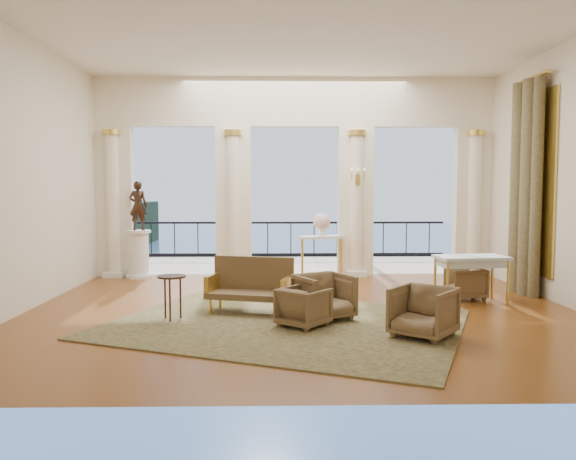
{
  "coord_description": "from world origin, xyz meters",
  "views": [
    {
      "loc": [
        -0.4,
        -9.04,
        2.01
      ],
      "look_at": [
        -0.22,
        0.6,
        1.29
      ],
      "focal_mm": 35.0,
      "sensor_mm": 36.0,
      "label": 1
    }
  ],
  "objects_px": {
    "pedestal": "(139,255)",
    "console_table": "(322,243)",
    "game_table": "(471,261)",
    "settee": "(251,285)",
    "armchair_d": "(304,305)",
    "armchair_a": "(324,294)",
    "armchair_b": "(423,310)",
    "armchair_c": "(465,282)",
    "side_table": "(172,282)",
    "statue": "(138,206)"
  },
  "relations": [
    {
      "from": "pedestal",
      "to": "console_table",
      "type": "bearing_deg",
      "value": 0.7
    },
    {
      "from": "game_table",
      "to": "settee",
      "type": "bearing_deg",
      "value": -176.2
    },
    {
      "from": "console_table",
      "to": "armchair_d",
      "type": "bearing_deg",
      "value": -117.02
    },
    {
      "from": "armchair_a",
      "to": "armchair_b",
      "type": "distance_m",
      "value": 1.64
    },
    {
      "from": "armchair_c",
      "to": "console_table",
      "type": "height_order",
      "value": "console_table"
    },
    {
      "from": "pedestal",
      "to": "console_table",
      "type": "xyz_separation_m",
      "value": [
        4.1,
        0.05,
        0.26
      ]
    },
    {
      "from": "console_table",
      "to": "side_table",
      "type": "height_order",
      "value": "console_table"
    },
    {
      "from": "settee",
      "to": "statue",
      "type": "height_order",
      "value": "statue"
    },
    {
      "from": "armchair_b",
      "to": "console_table",
      "type": "xyz_separation_m",
      "value": [
        -0.96,
        5.21,
        0.39
      ]
    },
    {
      "from": "pedestal",
      "to": "side_table",
      "type": "relative_size",
      "value": 1.56
    },
    {
      "from": "armchair_a",
      "to": "side_table",
      "type": "bearing_deg",
      "value": 153.88
    },
    {
      "from": "armchair_a",
      "to": "armchair_b",
      "type": "bearing_deg",
      "value": -67.6
    },
    {
      "from": "pedestal",
      "to": "armchair_c",
      "type": "bearing_deg",
      "value": -21.35
    },
    {
      "from": "armchair_d",
      "to": "armchair_c",
      "type": "bearing_deg",
      "value": -106.81
    },
    {
      "from": "armchair_b",
      "to": "settee",
      "type": "distance_m",
      "value": 2.87
    },
    {
      "from": "armchair_d",
      "to": "side_table",
      "type": "height_order",
      "value": "side_table"
    },
    {
      "from": "settee",
      "to": "statue",
      "type": "xyz_separation_m",
      "value": [
        -2.67,
        3.56,
        1.18
      ]
    },
    {
      "from": "settee",
      "to": "pedestal",
      "type": "relative_size",
      "value": 1.35
    },
    {
      "from": "game_table",
      "to": "statue",
      "type": "bearing_deg",
      "value": 149.57
    },
    {
      "from": "armchair_b",
      "to": "armchair_d",
      "type": "height_order",
      "value": "armchair_b"
    },
    {
      "from": "armchair_b",
      "to": "game_table",
      "type": "bearing_deg",
      "value": 96.83
    },
    {
      "from": "armchair_a",
      "to": "game_table",
      "type": "height_order",
      "value": "game_table"
    },
    {
      "from": "console_table",
      "to": "armchair_b",
      "type": "bearing_deg",
      "value": -98.92
    },
    {
      "from": "armchair_b",
      "to": "settee",
      "type": "relative_size",
      "value": 0.53
    },
    {
      "from": "armchair_c",
      "to": "settee",
      "type": "height_order",
      "value": "settee"
    },
    {
      "from": "armchair_c",
      "to": "armchair_d",
      "type": "distance_m",
      "value": 3.63
    },
    {
      "from": "settee",
      "to": "console_table",
      "type": "bearing_deg",
      "value": 83.31
    },
    {
      "from": "statue",
      "to": "side_table",
      "type": "height_order",
      "value": "statue"
    },
    {
      "from": "pedestal",
      "to": "side_table",
      "type": "xyz_separation_m",
      "value": [
        1.5,
        -4.12,
        0.08
      ]
    },
    {
      "from": "armchair_b",
      "to": "game_table",
      "type": "height_order",
      "value": "game_table"
    },
    {
      "from": "side_table",
      "to": "console_table",
      "type": "bearing_deg",
      "value": 58.05
    },
    {
      "from": "settee",
      "to": "game_table",
      "type": "relative_size",
      "value": 1.14
    },
    {
      "from": "pedestal",
      "to": "settee",
      "type": "bearing_deg",
      "value": -53.13
    },
    {
      "from": "pedestal",
      "to": "side_table",
      "type": "height_order",
      "value": "pedestal"
    },
    {
      "from": "pedestal",
      "to": "statue",
      "type": "bearing_deg",
      "value": 135.0
    },
    {
      "from": "armchair_b",
      "to": "console_table",
      "type": "distance_m",
      "value": 5.31
    },
    {
      "from": "armchair_d",
      "to": "statue",
      "type": "bearing_deg",
      "value": -12.91
    },
    {
      "from": "armchair_a",
      "to": "armchair_d",
      "type": "xyz_separation_m",
      "value": [
        -0.34,
        -0.46,
        -0.07
      ]
    },
    {
      "from": "armchair_a",
      "to": "game_table",
      "type": "bearing_deg",
      "value": -2.02
    },
    {
      "from": "armchair_b",
      "to": "armchair_c",
      "type": "distance_m",
      "value": 2.99
    },
    {
      "from": "armchair_a",
      "to": "console_table",
      "type": "distance_m",
      "value": 4.17
    },
    {
      "from": "armchair_c",
      "to": "side_table",
      "type": "xyz_separation_m",
      "value": [
        -5.01,
        -1.58,
        0.27
      ]
    },
    {
      "from": "game_table",
      "to": "console_table",
      "type": "bearing_deg",
      "value": 122.86
    },
    {
      "from": "game_table",
      "to": "console_table",
      "type": "xyz_separation_m",
      "value": [
        -2.4,
        2.9,
        0.04
      ]
    },
    {
      "from": "pedestal",
      "to": "statue",
      "type": "distance_m",
      "value": 1.11
    },
    {
      "from": "armchair_d",
      "to": "statue",
      "type": "relative_size",
      "value": 0.58
    },
    {
      "from": "side_table",
      "to": "statue",
      "type": "bearing_deg",
      "value": 110.01
    },
    {
      "from": "armchair_d",
      "to": "side_table",
      "type": "distance_m",
      "value": 2.04
    },
    {
      "from": "armchair_d",
      "to": "side_table",
      "type": "relative_size",
      "value": 0.93
    },
    {
      "from": "pedestal",
      "to": "statue",
      "type": "relative_size",
      "value": 0.98
    }
  ]
}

